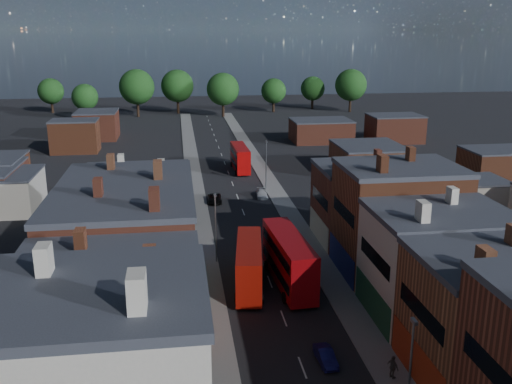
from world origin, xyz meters
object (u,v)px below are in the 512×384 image
object	(u,v)px
car_1	(326,356)
car_2	(215,199)
car_3	(262,194)
bus_2	(240,158)
ped_3	(393,367)
bus_1	(289,259)
bus_0	(249,264)

from	to	relation	value
car_1	car_2	xyz separation A→B (m)	(-5.78, 44.99, 0.05)
car_1	car_3	bearing A→B (deg)	84.69
bus_2	car_1	xyz separation A→B (m)	(-0.40, -64.95, -1.94)
ped_3	bus_1	bearing A→B (deg)	-9.26
bus_1	car_2	world-z (taller)	bus_1
car_1	bus_0	bearing A→B (deg)	103.36
bus_1	car_2	size ratio (longest dim) A/B	2.81
bus_2	car_3	xyz separation A→B (m)	(1.43, -18.19, -1.92)
car_2	ped_3	world-z (taller)	ped_3
bus_0	car_3	world-z (taller)	bus_0
bus_2	ped_3	size ratio (longest dim) A/B	5.82
bus_0	car_3	distance (m)	32.86
ped_3	bus_0	bearing A→B (deg)	2.56
bus_2	car_2	size ratio (longest dim) A/B	2.43
bus_2	car_3	size ratio (longest dim) A/B	2.67
bus_1	ped_3	distance (m)	18.18
bus_0	car_3	size ratio (longest dim) A/B	2.75
car_1	car_2	distance (m)	45.36
bus_0	car_1	size ratio (longest dim) A/B	3.26
car_1	ped_3	xyz separation A→B (m)	(4.45, -2.89, 0.48)
bus_0	car_1	bearing A→B (deg)	-66.05
bus_1	bus_2	xyz separation A→B (m)	(0.58, 50.35, -0.37)
bus_2	car_1	world-z (taller)	bus_2
bus_0	car_3	bearing A→B (deg)	86.78
bus_1	bus_2	distance (m)	50.35
bus_0	bus_2	distance (m)	50.63
car_3	car_1	bearing A→B (deg)	-86.36
bus_0	car_2	xyz separation A→B (m)	(-1.49, 30.45, -1.93)
bus_1	ped_3	size ratio (longest dim) A/B	6.74
car_3	ped_3	world-z (taller)	ped_3
car_2	car_3	world-z (taller)	car_2
car_3	ped_3	xyz separation A→B (m)	(2.62, -49.65, 0.46)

